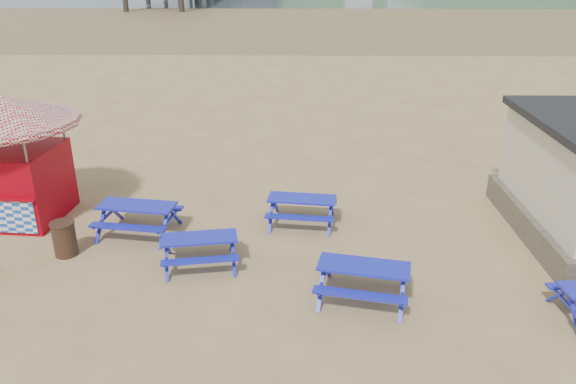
{
  "coord_description": "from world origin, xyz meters",
  "views": [
    {
      "loc": [
        0.91,
        -12.35,
        6.85
      ],
      "look_at": [
        0.7,
        1.5,
        1.0
      ],
      "focal_mm": 35.0,
      "sensor_mm": 36.0,
      "label": 1
    }
  ],
  "objects_px": {
    "litter_bin": "(64,238)",
    "picnic_table_blue_a": "(138,219)",
    "picnic_table_blue_b": "(302,211)",
    "ice_cream_kiosk": "(10,143)"
  },
  "relations": [
    {
      "from": "litter_bin",
      "to": "picnic_table_blue_a",
      "type": "bearing_deg",
      "value": 38.28
    },
    {
      "from": "picnic_table_blue_a",
      "to": "litter_bin",
      "type": "height_order",
      "value": "litter_bin"
    },
    {
      "from": "picnic_table_blue_b",
      "to": "litter_bin",
      "type": "xyz_separation_m",
      "value": [
        -5.85,
        -1.85,
        0.06
      ]
    },
    {
      "from": "ice_cream_kiosk",
      "to": "litter_bin",
      "type": "distance_m",
      "value": 3.43
    },
    {
      "from": "picnic_table_blue_a",
      "to": "ice_cream_kiosk",
      "type": "height_order",
      "value": "ice_cream_kiosk"
    },
    {
      "from": "picnic_table_blue_a",
      "to": "ice_cream_kiosk",
      "type": "distance_m",
      "value": 4.07
    },
    {
      "from": "ice_cream_kiosk",
      "to": "litter_bin",
      "type": "relative_size",
      "value": 4.75
    },
    {
      "from": "picnic_table_blue_b",
      "to": "litter_bin",
      "type": "height_order",
      "value": "litter_bin"
    },
    {
      "from": "picnic_table_blue_a",
      "to": "litter_bin",
      "type": "relative_size",
      "value": 2.51
    },
    {
      "from": "picnic_table_blue_a",
      "to": "ice_cream_kiosk",
      "type": "relative_size",
      "value": 0.53
    }
  ]
}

